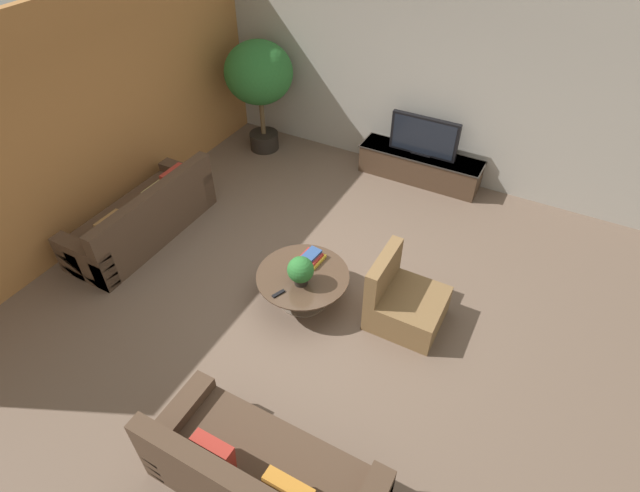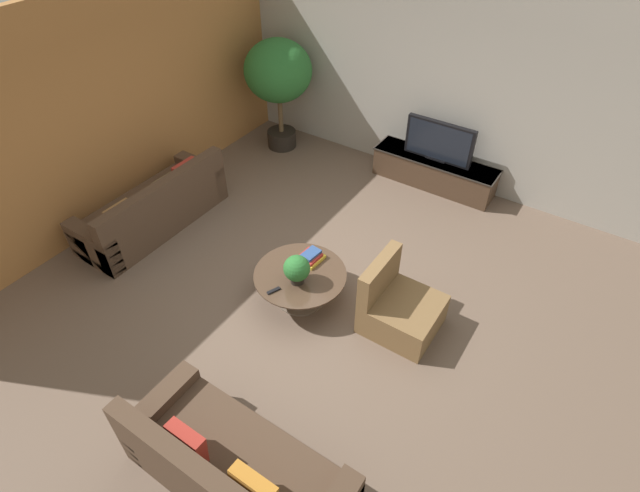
# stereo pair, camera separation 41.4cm
# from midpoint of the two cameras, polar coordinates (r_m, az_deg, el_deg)

# --- Properties ---
(ground_plane) EXTENTS (24.00, 24.00, 0.00)m
(ground_plane) POSITION_cam_midpoint_polar(r_m,az_deg,el_deg) (6.25, 0.99, -4.86)
(ground_plane) COLOR brown
(back_wall_stone) EXTENTS (7.40, 0.12, 3.00)m
(back_wall_stone) POSITION_cam_midpoint_polar(r_m,az_deg,el_deg) (7.89, 14.74, 17.65)
(back_wall_stone) COLOR #A39E93
(back_wall_stone) RESTS_ON ground
(side_wall_left) EXTENTS (0.12, 7.40, 3.00)m
(side_wall_left) POSITION_cam_midpoint_polar(r_m,az_deg,el_deg) (7.41, -20.39, 14.86)
(side_wall_left) COLOR #B2753D
(side_wall_left) RESTS_ON ground
(media_console) EXTENTS (1.93, 0.50, 0.47)m
(media_console) POSITION_cam_midpoint_polar(r_m,az_deg,el_deg) (8.11, 14.35, 8.23)
(media_console) COLOR #473323
(media_console) RESTS_ON ground
(television) EXTENTS (1.05, 0.13, 0.61)m
(television) POSITION_cam_midpoint_polar(r_m,az_deg,el_deg) (7.84, 14.98, 11.42)
(television) COLOR black
(television) RESTS_ON media_console
(coffee_table) EXTENTS (1.10, 1.10, 0.41)m
(coffee_table) POSITION_cam_midpoint_polar(r_m,az_deg,el_deg) (5.93, -0.26, -4.08)
(coffee_table) COLOR #756656
(coffee_table) RESTS_ON ground
(couch_by_wall) EXTENTS (0.84, 2.16, 0.84)m
(couch_by_wall) POSITION_cam_midpoint_polar(r_m,az_deg,el_deg) (7.30, -16.88, 4.05)
(couch_by_wall) COLOR #4C3828
(couch_by_wall) RESTS_ON ground
(couch_near_entry) EXTENTS (2.01, 0.84, 0.84)m
(couch_near_entry) POSITION_cam_midpoint_polar(r_m,az_deg,el_deg) (4.67, -7.08, -24.22)
(couch_near_entry) COLOR #4C3828
(couch_near_entry) RESTS_ON ground
(armchair_wicker) EXTENTS (0.80, 0.76, 0.86)m
(armchair_wicker) POSITION_cam_midpoint_polar(r_m,az_deg,el_deg) (5.76, 11.01, -7.03)
(armchair_wicker) COLOR brown
(armchair_wicker) RESTS_ON ground
(potted_palm_tall) EXTENTS (1.09, 1.09, 1.85)m
(potted_palm_tall) POSITION_cam_midpoint_polar(r_m,az_deg,el_deg) (8.46, -3.32, 18.90)
(potted_palm_tall) COLOR black
(potted_palm_tall) RESTS_ON ground
(potted_plant_tabletop) EXTENTS (0.31, 0.31, 0.37)m
(potted_plant_tabletop) POSITION_cam_midpoint_polar(r_m,az_deg,el_deg) (5.61, -0.56, -2.71)
(potted_plant_tabletop) COLOR black
(potted_plant_tabletop) RESTS_ON coffee_table
(book_stack) EXTENTS (0.28, 0.31, 0.11)m
(book_stack) POSITION_cam_midpoint_polar(r_m,az_deg,el_deg) (5.98, 0.87, -1.30)
(book_stack) COLOR gold
(book_stack) RESTS_ON coffee_table
(remote_black) EXTENTS (0.10, 0.16, 0.02)m
(remote_black) POSITION_cam_midpoint_polar(r_m,az_deg,el_deg) (5.65, -3.24, -5.18)
(remote_black) COLOR black
(remote_black) RESTS_ON coffee_table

